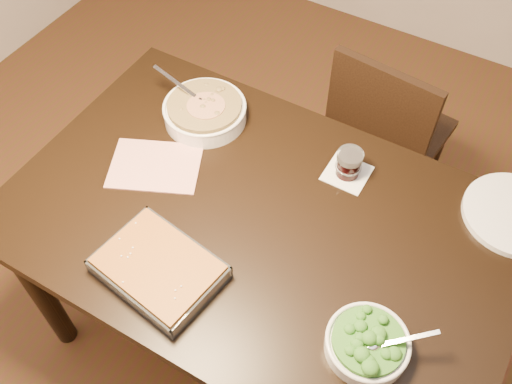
{
  "coord_description": "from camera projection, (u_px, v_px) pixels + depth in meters",
  "views": [
    {
      "loc": [
        0.44,
        -0.77,
        2.04
      ],
      "look_at": [
        -0.04,
        0.04,
        0.8
      ],
      "focal_mm": 40.0,
      "sensor_mm": 36.0,
      "label": 1
    }
  ],
  "objects": [
    {
      "name": "ground",
      "position": [
        259.0,
        332.0,
        2.16
      ],
      "size": [
        4.0,
        4.0,
        0.0
      ],
      "primitive_type": "plane",
      "color": "#483114",
      "rests_on": "ground"
    },
    {
      "name": "table",
      "position": [
        259.0,
        238.0,
        1.64
      ],
      "size": [
        1.4,
        0.9,
        0.75
      ],
      "color": "black",
      "rests_on": "ground"
    },
    {
      "name": "magazine_a",
      "position": [
        155.0,
        166.0,
        1.68
      ],
      "size": [
        0.32,
        0.28,
        0.01
      ],
      "primitive_type": "cube",
      "rotation": [
        0.0,
        0.0,
        0.43
      ],
      "color": "#BB3A35",
      "rests_on": "table"
    },
    {
      "name": "coaster",
      "position": [
        347.0,
        173.0,
        1.66
      ],
      "size": [
        0.12,
        0.12,
        0.0
      ],
      "primitive_type": "cube",
      "color": "white",
      "rests_on": "table"
    },
    {
      "name": "stew_bowl",
      "position": [
        205.0,
        111.0,
        1.77
      ],
      "size": [
        0.29,
        0.26,
        0.1
      ],
      "color": "white",
      "rests_on": "table"
    },
    {
      "name": "broccoli_bowl",
      "position": [
        367.0,
        343.0,
        1.32
      ],
      "size": [
        0.2,
        0.2,
        0.08
      ],
      "color": "white",
      "rests_on": "table"
    },
    {
      "name": "baking_dish",
      "position": [
        159.0,
        269.0,
        1.44
      ],
      "size": [
        0.33,
        0.27,
        0.05
      ],
      "rotation": [
        0.0,
        0.0,
        -0.15
      ],
      "color": "silver",
      "rests_on": "table"
    },
    {
      "name": "wine_tumbler",
      "position": [
        349.0,
        163.0,
        1.63
      ],
      "size": [
        0.08,
        0.08,
        0.09
      ],
      "color": "black",
      "rests_on": "coaster"
    },
    {
      "name": "chair_far",
      "position": [
        384.0,
        131.0,
        2.15
      ],
      "size": [
        0.43,
        0.43,
        0.84
      ],
      "rotation": [
        0.0,
        0.0,
        3.03
      ],
      "color": "black",
      "rests_on": "ground"
    }
  ]
}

